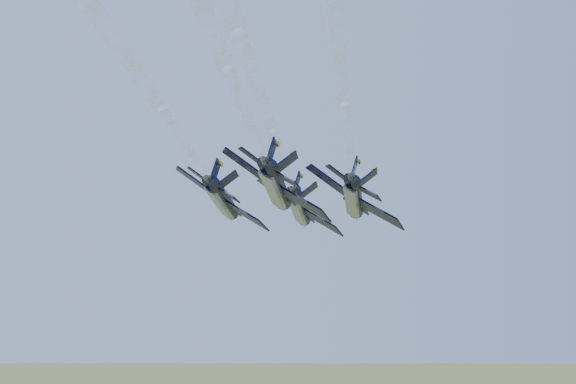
{
  "coord_description": "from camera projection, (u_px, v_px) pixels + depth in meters",
  "views": [
    {
      "loc": [
        -16.02,
        -101.94,
        85.03
      ],
      "look_at": [
        -2.71,
        4.65,
        96.78
      ],
      "focal_mm": 55.0,
      "sensor_mm": 36.0,
      "label": 1
    }
  ],
  "objects": [
    {
      "name": "smoke_trail_lead",
      "position": [
        148.0,
        105.0,
        52.06
      ],
      "size": [
        26.8,
        88.88,
        3.11
      ],
      "rotation": [
        0.0,
        0.61,
        -0.27
      ],
      "color": "white"
    },
    {
      "name": "smoke_trail_right",
      "position": [
        245.0,
        46.0,
        39.35
      ],
      "size": [
        26.8,
        88.88,
        3.11
      ],
      "rotation": [
        0.0,
        0.61,
        -0.27
      ],
      "color": "white"
    },
    {
      "name": "jet_slot",
      "position": [
        277.0,
        187.0,
        93.31
      ],
      "size": [
        11.44,
        18.14,
        7.88
      ],
      "rotation": [
        0.0,
        0.61,
        -0.27
      ],
      "color": "black"
    },
    {
      "name": "jet_lead",
      "position": [
        300.0,
        208.0,
        118.37
      ],
      "size": [
        11.44,
        18.14,
        7.88
      ],
      "rotation": [
        0.0,
        0.61,
        -0.27
      ],
      "color": "black"
    },
    {
      "name": "jet_right",
      "position": [
        355.0,
        198.0,
        105.66
      ],
      "size": [
        11.44,
        18.14,
        7.88
      ],
      "rotation": [
        0.0,
        0.61,
        -0.27
      ],
      "color": "black"
    },
    {
      "name": "jet_left",
      "position": [
        223.0,
        200.0,
        107.38
      ],
      "size": [
        11.44,
        18.14,
        7.88
      ],
      "rotation": [
        0.0,
        0.61,
        -0.27
      ],
      "color": "black"
    }
  ]
}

